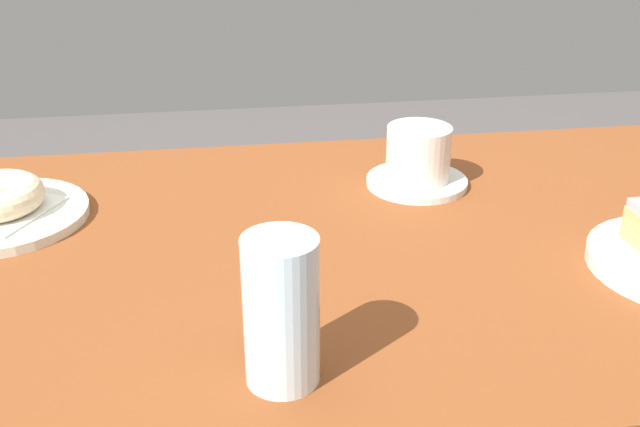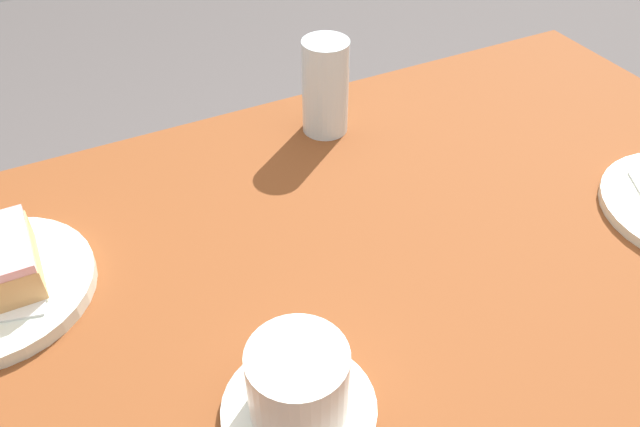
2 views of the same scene
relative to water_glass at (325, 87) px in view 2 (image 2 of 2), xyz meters
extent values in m
cube|color=brown|center=(0.09, 0.24, -0.09)|extent=(1.21, 0.68, 0.05)
cylinder|color=brown|center=(-0.43, -0.02, -0.47)|extent=(0.05, 0.05, 0.72)
cylinder|color=silver|center=(0.00, 0.00, 0.00)|extent=(0.06, 0.06, 0.13)
cylinder|color=silver|center=(0.22, 0.39, -0.06)|extent=(0.14, 0.14, 0.01)
cylinder|color=silver|center=(0.22, 0.39, -0.02)|extent=(0.09, 0.09, 0.07)
cylinder|color=black|center=(0.22, 0.39, 0.01)|extent=(0.08, 0.08, 0.00)
camera|label=1|loc=(-0.04, -0.51, 0.33)|focal=41.47mm
camera|label=2|loc=(0.34, 0.66, 0.43)|focal=34.99mm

